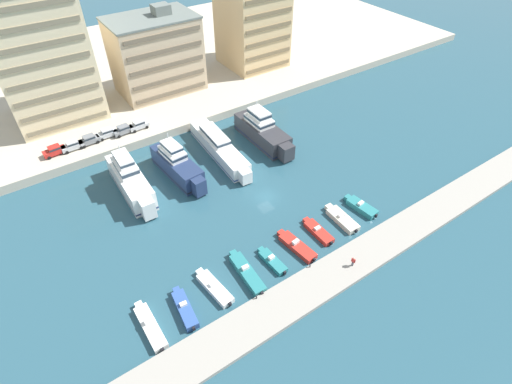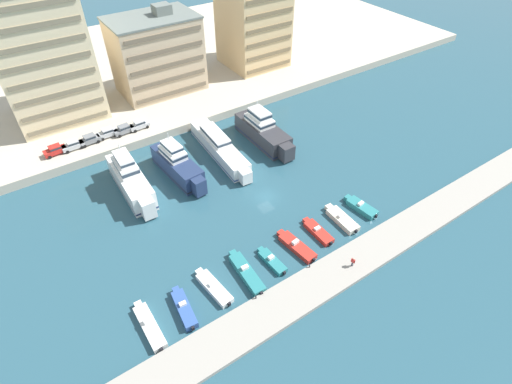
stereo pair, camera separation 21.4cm
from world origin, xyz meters
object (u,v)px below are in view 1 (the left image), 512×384
at_px(car_red_far_left, 54,150).
at_px(car_silver_left, 72,145).
at_px(motorboat_teal_center_left, 247,273).
at_px(yacht_charcoal_center_left, 263,131).
at_px(motorboat_cream_right, 342,219).
at_px(yacht_white_far_left, 130,180).
at_px(motorboat_blue_left, 185,309).
at_px(yacht_white_mid_left, 219,147).
at_px(car_grey_mid_left, 89,140).
at_px(pedestrian_near_edge, 353,261).
at_px(motorboat_red_mid_right, 318,231).
at_px(yacht_navy_left, 177,165).
at_px(motorboat_red_center_right, 297,246).
at_px(motorboat_white_far_left, 150,326).
at_px(motorboat_white_mid_left, 214,287).
at_px(car_silver_center_right, 139,125).
at_px(car_silver_center_left, 107,133).
at_px(motorboat_teal_center, 272,261).
at_px(car_grey_center, 123,130).

bearing_deg(car_red_far_left, car_silver_left, -3.67).
distance_m(motorboat_teal_center_left, car_red_far_left, 45.45).
bearing_deg(yacht_charcoal_center_left, motorboat_cream_right, -95.50).
bearing_deg(yacht_white_far_left, motorboat_blue_left, -96.96).
height_order(yacht_white_mid_left, motorboat_teal_center_left, yacht_white_mid_left).
height_order(car_red_far_left, car_silver_left, same).
relative_size(car_grey_mid_left, pedestrian_near_edge, 2.51).
distance_m(motorboat_teal_center_left, motorboat_red_mid_right, 13.74).
bearing_deg(motorboat_teal_center_left, yacht_navy_left, 85.55).
bearing_deg(motorboat_red_center_right, motorboat_white_far_left, 179.87).
bearing_deg(yacht_navy_left, motorboat_white_mid_left, -105.47).
relative_size(yacht_navy_left, car_silver_center_right, 3.78).
xyz_separation_m(motorboat_blue_left, car_silver_center_left, (4.72, 43.27, 2.25)).
xyz_separation_m(motorboat_teal_center_left, pedestrian_near_edge, (13.29, -7.56, 1.09)).
xyz_separation_m(motorboat_red_mid_right, car_silver_center_right, (-12.54, 41.87, 2.37)).
bearing_deg(yacht_charcoal_center_left, motorboat_teal_center, -122.38).
bearing_deg(car_red_far_left, motorboat_blue_left, -82.79).
relative_size(motorboat_white_mid_left, car_grey_mid_left, 1.81).
relative_size(motorboat_teal_center, car_silver_center_left, 1.46).
height_order(yacht_white_far_left, car_silver_center_right, yacht_white_far_left).
distance_m(motorboat_white_far_left, car_silver_left, 42.65).
xyz_separation_m(car_silver_left, car_grey_center, (10.05, -0.20, 0.00)).
height_order(yacht_white_far_left, motorboat_cream_right, yacht_white_far_left).
bearing_deg(motorboat_red_center_right, yacht_white_far_left, 120.54).
distance_m(motorboat_red_mid_right, motorboat_cream_right, 5.00).
xyz_separation_m(motorboat_red_mid_right, car_silver_left, (-25.86, 42.08, 2.37)).
bearing_deg(car_silver_center_right, car_silver_center_left, 173.59).
relative_size(motorboat_white_mid_left, car_red_far_left, 1.81).
bearing_deg(motorboat_white_mid_left, motorboat_blue_left, -171.21).
relative_size(yacht_navy_left, car_grey_center, 3.73).
height_order(motorboat_blue_left, car_grey_mid_left, car_grey_mid_left).
bearing_deg(motorboat_teal_center, yacht_white_mid_left, 75.33).
height_order(yacht_white_far_left, yacht_white_mid_left, yacht_white_far_left).
distance_m(motorboat_cream_right, car_grey_center, 46.90).
height_order(car_grey_mid_left, car_silver_center_right, same).
height_order(motorboat_red_center_right, pedestrian_near_edge, pedestrian_near_edge).
bearing_deg(yacht_navy_left, motorboat_teal_center, -85.06).
xyz_separation_m(yacht_white_mid_left, car_grey_center, (-13.67, 14.76, 1.10)).
relative_size(motorboat_red_center_right, car_silver_left, 1.86).
xyz_separation_m(motorboat_cream_right, car_silver_left, (-30.86, 42.17, 2.31)).
relative_size(yacht_white_far_left, yacht_white_mid_left, 0.78).
bearing_deg(motorboat_teal_center_left, car_silver_left, 105.92).
xyz_separation_m(motorboat_white_far_left, motorboat_cream_right, (33.44, 0.34, 0.02)).
relative_size(car_grey_mid_left, car_grey_center, 0.99).
relative_size(car_silver_center_left, car_grey_center, 0.97).
height_order(motorboat_teal_center_left, car_silver_center_left, car_silver_center_left).
xyz_separation_m(motorboat_teal_center, pedestrian_near_edge, (8.97, -7.31, 1.23)).
xyz_separation_m(motorboat_teal_center_left, car_silver_center_right, (1.20, 42.29, 2.25)).
bearing_deg(motorboat_white_mid_left, motorboat_red_mid_right, -0.24).
bearing_deg(motorboat_cream_right, yacht_navy_left, 122.91).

